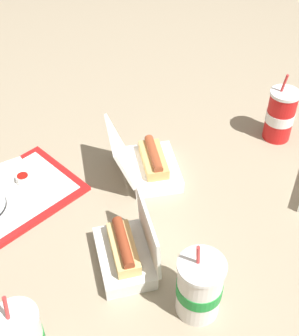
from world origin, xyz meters
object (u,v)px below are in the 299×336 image
at_px(soda_cup_right, 199,287).
at_px(ketchup_cup, 23,178).
at_px(plastic_fork, 29,202).
at_px(soda_cup_center, 280,115).
at_px(clamshell_hotdog_front, 149,164).
at_px(food_tray, 11,198).
at_px(clamshell_hotdog_left, 127,252).

bearing_deg(soda_cup_right, ketchup_cup, -73.86).
xyz_separation_m(ketchup_cup, plastic_fork, (0.02, 0.09, -0.01)).
distance_m(ketchup_cup, soda_cup_center, 0.81).
height_order(plastic_fork, clamshell_hotdog_front, clamshell_hotdog_front).
bearing_deg(food_tray, soda_cup_right, 112.13).
bearing_deg(soda_cup_right, clamshell_hotdog_front, -109.98).
distance_m(clamshell_hotdog_front, soda_cup_right, 0.46).
distance_m(ketchup_cup, soda_cup_right, 0.62).
xyz_separation_m(plastic_fork, soda_cup_center, (-0.79, 0.16, 0.07)).
bearing_deg(ketchup_cup, soda_cup_center, 162.49).
distance_m(plastic_fork, clamshell_hotdog_front, 0.36).
bearing_deg(soda_cup_center, clamshell_hotdog_front, -10.14).
bearing_deg(soda_cup_right, plastic_fork, -69.21).
bearing_deg(clamshell_hotdog_front, food_tray, -18.62).
height_order(clamshell_hotdog_front, soda_cup_right, soda_cup_right).
distance_m(food_tray, soda_cup_center, 0.86).
bearing_deg(clamshell_hotdog_front, soda_cup_right, 70.02).
bearing_deg(plastic_fork, food_tray, -75.30).
distance_m(plastic_fork, clamshell_hotdog_left, 0.34).
xyz_separation_m(clamshell_hotdog_left, soda_cup_center, (-0.67, -0.15, 0.05)).
relative_size(plastic_fork, clamshell_hotdog_left, 0.49).
bearing_deg(soda_cup_right, clamshell_hotdog_left, -71.43).
bearing_deg(plastic_fork, soda_cup_center, 149.91).
bearing_deg(clamshell_hotdog_front, clamshell_hotdog_left, 46.49).
xyz_separation_m(plastic_fork, soda_cup_right, (-0.19, 0.51, 0.07)).
bearing_deg(soda_cup_center, food_tray, -14.15).
relative_size(food_tray, soda_cup_center, 1.78).
height_order(soda_cup_right, soda_cup_center, soda_cup_center).
relative_size(clamshell_hotdog_left, soda_cup_right, 1.01).
distance_m(clamshell_hotdog_left, soda_cup_center, 0.69).
bearing_deg(ketchup_cup, food_tray, 32.19).
bearing_deg(ketchup_cup, clamshell_hotdog_left, 104.92).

